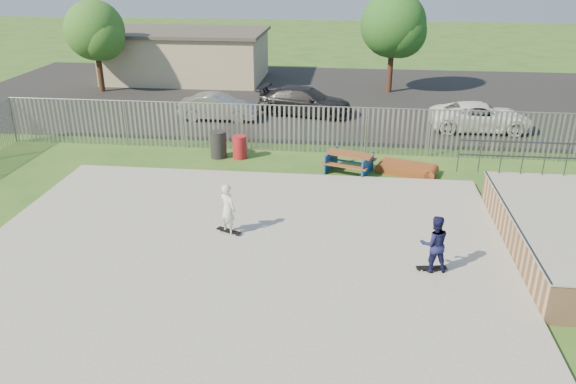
# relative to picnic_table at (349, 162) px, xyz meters

# --- Properties ---
(ground) EXTENTS (120.00, 120.00, 0.00)m
(ground) POSITION_rel_picnic_table_xyz_m (-2.96, -6.82, -0.38)
(ground) COLOR #2B5E20
(ground) RESTS_ON ground
(concrete_slab) EXTENTS (15.00, 12.00, 0.15)m
(concrete_slab) POSITION_rel_picnic_table_xyz_m (-2.96, -6.82, -0.31)
(concrete_slab) COLOR gray
(concrete_slab) RESTS_ON ground
(fence) EXTENTS (26.04, 16.02, 2.00)m
(fence) POSITION_rel_picnic_table_xyz_m (-1.96, -2.23, 0.62)
(fence) COLOR gray
(fence) RESTS_ON ground
(picnic_table) EXTENTS (2.16, 1.96, 0.75)m
(picnic_table) POSITION_rel_picnic_table_xyz_m (0.00, 0.00, 0.00)
(picnic_table) COLOR brown
(picnic_table) RESTS_ON ground
(funbox) EXTENTS (2.09, 1.48, 0.38)m
(funbox) POSITION_rel_picnic_table_xyz_m (2.22, 0.07, -0.20)
(funbox) COLOR brown
(funbox) RESTS_ON ground
(trash_bin_red) EXTENTS (0.57, 0.57, 0.95)m
(trash_bin_red) POSITION_rel_picnic_table_xyz_m (-4.50, 1.07, 0.09)
(trash_bin_red) COLOR #A71921
(trash_bin_red) RESTS_ON ground
(trash_bin_grey) EXTENTS (0.67, 0.67, 1.11)m
(trash_bin_grey) POSITION_rel_picnic_table_xyz_m (-5.40, 1.09, 0.17)
(trash_bin_grey) COLOR #242426
(trash_bin_grey) RESTS_ON ground
(parking_lot) EXTENTS (40.00, 18.00, 0.02)m
(parking_lot) POSITION_rel_picnic_table_xyz_m (-2.96, 12.18, -0.37)
(parking_lot) COLOR black
(parking_lot) RESTS_ON ground
(car_silver) EXTENTS (3.94, 1.38, 1.30)m
(car_silver) POSITION_rel_picnic_table_xyz_m (-6.67, 6.65, 0.28)
(car_silver) COLOR #B2B2B7
(car_silver) RESTS_ON parking_lot
(car_dark) EXTENTS (5.21, 2.90, 1.43)m
(car_dark) POSITION_rel_picnic_table_xyz_m (-2.38, 8.09, 0.35)
(car_dark) COLOR black
(car_dark) RESTS_ON parking_lot
(car_white) EXTENTS (4.81, 2.31, 1.32)m
(car_white) POSITION_rel_picnic_table_xyz_m (6.13, 6.18, 0.30)
(car_white) COLOR white
(car_white) RESTS_ON parking_lot
(building) EXTENTS (10.40, 6.40, 3.20)m
(building) POSITION_rel_picnic_table_xyz_m (-10.96, 16.18, 1.23)
(building) COLOR #B7AB8C
(building) RESTS_ON ground
(tree_left) EXTENTS (3.49, 3.49, 5.38)m
(tree_left) POSITION_rel_picnic_table_xyz_m (-15.19, 12.05, 3.24)
(tree_left) COLOR #462C1C
(tree_left) RESTS_ON ground
(tree_mid) EXTENTS (3.82, 3.82, 5.89)m
(tree_mid) POSITION_rel_picnic_table_xyz_m (2.24, 13.87, 3.58)
(tree_mid) COLOR #45281B
(tree_mid) RESTS_ON ground
(skateboard_a) EXTENTS (0.82, 0.32, 0.08)m
(skateboard_a) POSITION_rel_picnic_table_xyz_m (2.26, -7.37, -0.20)
(skateboard_a) COLOR black
(skateboard_a) RESTS_ON concrete_slab
(skateboard_b) EXTENTS (0.81, 0.51, 0.08)m
(skateboard_b) POSITION_rel_picnic_table_xyz_m (-3.49, -5.88, -0.20)
(skateboard_b) COLOR black
(skateboard_b) RESTS_ON concrete_slab
(skater_navy) EXTENTS (0.84, 0.70, 1.56)m
(skater_navy) POSITION_rel_picnic_table_xyz_m (2.26, -7.37, 0.54)
(skater_navy) COLOR #161845
(skater_navy) RESTS_ON concrete_slab
(skater_white) EXTENTS (0.68, 0.63, 1.56)m
(skater_white) POSITION_rel_picnic_table_xyz_m (-3.49, -5.88, 0.54)
(skater_white) COLOR white
(skater_white) RESTS_ON concrete_slab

